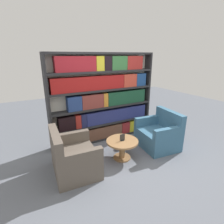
% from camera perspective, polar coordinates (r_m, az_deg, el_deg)
% --- Properties ---
extents(ground_plane, '(14.00, 14.00, 0.00)m').
position_cam_1_polar(ground_plane, '(3.99, 5.85, -15.47)').
color(ground_plane, slate).
extents(bookshelf, '(2.83, 0.30, 2.27)m').
position_cam_1_polar(bookshelf, '(4.56, -2.64, 4.25)').
color(bookshelf, silver).
rests_on(bookshelf, ground_plane).
extents(armchair_left, '(0.87, 1.00, 0.91)m').
position_cam_1_polar(armchair_left, '(3.56, -12.52, -14.49)').
color(armchair_left, brown).
rests_on(armchair_left, ground_plane).
extents(armchair_right, '(0.91, 1.03, 0.91)m').
position_cam_1_polar(armchair_right, '(4.54, 14.99, -7.19)').
color(armchair_right, '#386684').
rests_on(armchair_right, ground_plane).
extents(coffee_table, '(0.70, 0.70, 0.44)m').
position_cam_1_polar(coffee_table, '(3.91, 3.35, -10.87)').
color(coffee_table, olive).
rests_on(coffee_table, ground_plane).
extents(table_sign, '(0.12, 0.06, 0.15)m').
position_cam_1_polar(table_sign, '(3.82, 3.40, -8.41)').
color(table_sign, black).
rests_on(table_sign, coffee_table).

